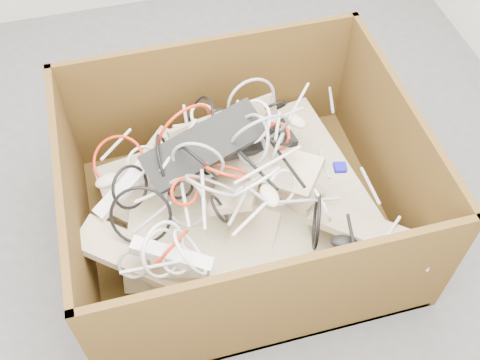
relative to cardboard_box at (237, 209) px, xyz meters
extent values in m
plane|color=#48484A|center=(-0.02, 0.13, -0.15)|extent=(3.00, 3.00, 0.00)
cube|color=#3A270E|center=(0.02, 0.00, -0.13)|extent=(1.23, 1.02, 0.03)
cube|color=#3A270E|center=(0.02, 0.50, 0.14)|extent=(1.23, 0.03, 0.58)
cube|color=#3A270E|center=(0.02, -0.50, 0.14)|extent=(1.23, 0.02, 0.58)
cube|color=#3A270E|center=(0.62, 0.00, 0.14)|extent=(0.02, 0.97, 0.58)
cube|color=#3A270E|center=(-0.58, 0.00, 0.14)|extent=(0.02, 0.97, 0.58)
cube|color=#C6BC93|center=(0.02, 0.02, -0.06)|extent=(1.08, 0.93, 0.20)
cube|color=#C6BC93|center=(-0.09, -0.05, 0.02)|extent=(0.77, 0.69, 0.21)
cube|color=tan|center=(-0.30, 0.19, 0.07)|extent=(0.42, 0.45, 0.06)
cube|color=tan|center=(0.16, 0.11, 0.09)|extent=(0.38, 0.45, 0.15)
cube|color=tan|center=(-0.04, -0.27, 0.06)|extent=(0.36, 0.47, 0.10)
cube|color=tan|center=(-0.39, -0.18, 0.11)|extent=(0.45, 0.37, 0.20)
cube|color=tan|center=(0.42, -0.30, 0.13)|extent=(0.42, 0.43, 0.16)
cube|color=tan|center=(0.02, 0.23, 0.20)|extent=(0.45, 0.19, 0.18)
cube|color=tan|center=(0.01, 0.03, 0.13)|extent=(0.31, 0.43, 0.25)
cube|color=tan|center=(0.11, 0.05, 0.20)|extent=(0.43, 0.43, 0.16)
cube|color=black|center=(0.04, 0.15, 0.22)|extent=(0.47, 0.22, 0.10)
cube|color=black|center=(-0.10, 0.09, 0.30)|extent=(0.48, 0.26, 0.15)
ellipsoid|color=beige|center=(-0.46, 0.13, 0.17)|extent=(0.11, 0.08, 0.03)
ellipsoid|color=beige|center=(0.30, 0.22, 0.19)|extent=(0.10, 0.11, 0.03)
ellipsoid|color=beige|center=(-0.03, -0.39, 0.18)|extent=(0.10, 0.07, 0.03)
ellipsoid|color=beige|center=(0.07, -0.18, 0.30)|extent=(0.07, 0.10, 0.03)
ellipsoid|color=beige|center=(-0.19, 0.18, 0.24)|extent=(0.10, 0.11, 0.03)
ellipsoid|color=black|center=(0.29, -0.33, 0.15)|extent=(0.11, 0.09, 0.03)
ellipsoid|color=black|center=(0.01, 0.28, 0.23)|extent=(0.06, 0.10, 0.03)
cube|color=white|center=(-0.40, 0.06, 0.20)|extent=(0.25, 0.20, 0.11)
cube|color=white|center=(-0.29, -0.26, 0.20)|extent=(0.27, 0.17, 0.09)
cube|color=#0E0BAD|center=(0.37, -0.07, 0.22)|extent=(0.05, 0.05, 0.03)
torus|color=silver|center=(-0.32, 0.18, 0.16)|extent=(0.19, 0.12, 0.17)
torus|color=black|center=(-0.08, 0.26, 0.24)|extent=(0.14, 0.27, 0.24)
torus|color=red|center=(-0.20, -0.08, 0.29)|extent=(0.14, 0.09, 0.13)
torus|color=black|center=(-0.38, 0.04, 0.22)|extent=(0.18, 0.16, 0.17)
torus|color=#97989C|center=(0.13, 0.27, 0.29)|extent=(0.28, 0.07, 0.28)
torus|color=#97989C|center=(0.11, 0.09, 0.32)|extent=(0.30, 0.09, 0.29)
torus|color=#97989C|center=(0.16, 0.03, 0.29)|extent=(0.11, 0.14, 0.16)
torus|color=red|center=(-0.14, 0.23, 0.26)|extent=(0.30, 0.13, 0.32)
torus|color=black|center=(-0.36, -0.09, 0.22)|extent=(0.23, 0.15, 0.21)
torus|color=silver|center=(0.03, -0.12, 0.31)|extent=(0.26, 0.15, 0.24)
torus|color=silver|center=(0.24, -0.23, 0.25)|extent=(0.07, 0.18, 0.17)
torus|color=black|center=(-0.21, -0.01, 0.23)|extent=(0.14, 0.08, 0.13)
torus|color=#97989C|center=(-0.13, 0.03, 0.31)|extent=(0.23, 0.12, 0.25)
torus|color=silver|center=(0.09, 0.13, 0.33)|extent=(0.18, 0.22, 0.15)
torus|color=#97989C|center=(-0.41, -0.24, 0.16)|extent=(0.14, 0.09, 0.12)
torus|color=black|center=(-0.13, 0.03, 0.29)|extent=(0.14, 0.23, 0.25)
torus|color=silver|center=(-0.23, -0.29, 0.25)|extent=(0.12, 0.20, 0.17)
torus|color=#97989C|center=(0.07, 0.06, 0.32)|extent=(0.14, 0.25, 0.22)
torus|color=silver|center=(-0.33, -0.23, 0.22)|extent=(0.13, 0.13, 0.16)
torus|color=red|center=(-0.40, 0.20, 0.19)|extent=(0.27, 0.24, 0.15)
torus|color=black|center=(-0.10, -0.15, 0.25)|extent=(0.08, 0.15, 0.14)
torus|color=silver|center=(-0.05, 0.26, 0.25)|extent=(0.17, 0.20, 0.13)
torus|color=#97989C|center=(-0.11, -0.10, 0.32)|extent=(0.22, 0.17, 0.20)
torus|color=black|center=(0.21, -0.27, 0.22)|extent=(0.11, 0.26, 0.28)
torus|color=silver|center=(-0.28, -0.27, 0.20)|extent=(0.14, 0.13, 0.09)
torus|color=black|center=(0.13, 0.14, 0.25)|extent=(0.12, 0.10, 0.14)
torus|color=black|center=(0.23, 0.29, 0.22)|extent=(0.13, 0.07, 0.12)
torus|color=red|center=(-0.29, -0.23, 0.19)|extent=(0.21, 0.15, 0.23)
torus|color=silver|center=(-0.31, -0.26, 0.26)|extent=(0.18, 0.21, 0.20)
torus|color=#97989C|center=(-0.21, -0.08, 0.23)|extent=(0.17, 0.20, 0.23)
torus|color=#97989C|center=(0.04, -0.15, 0.27)|extent=(0.12, 0.15, 0.17)
torus|color=red|center=(0.18, 0.10, 0.25)|extent=(0.12, 0.15, 0.11)
torus|color=black|center=(-0.24, 0.11, 0.23)|extent=(0.07, 0.31, 0.31)
torus|color=silver|center=(0.13, -0.12, 0.25)|extent=(0.13, 0.13, 0.15)
torus|color=red|center=(-0.05, -0.03, 0.30)|extent=(0.22, 0.20, 0.15)
torus|color=black|center=(0.16, 0.07, 0.30)|extent=(0.15, 0.17, 0.11)
torus|color=#97989C|center=(-0.21, 0.22, 0.23)|extent=(0.12, 0.12, 0.10)
cylinder|color=silver|center=(0.33, 0.29, 0.22)|extent=(0.15, 0.18, 0.02)
cylinder|color=#97989C|center=(-0.03, -0.16, 0.28)|extent=(0.13, 0.16, 0.02)
cylinder|color=silver|center=(-0.20, -0.06, 0.24)|extent=(0.03, 0.24, 0.06)
cylinder|color=#97989C|center=(-0.32, -0.09, 0.20)|extent=(0.15, 0.09, 0.04)
cylinder|color=silver|center=(-0.35, -0.30, 0.22)|extent=(0.22, 0.02, 0.04)
cylinder|color=silver|center=(0.19, 0.13, 0.29)|extent=(0.07, 0.14, 0.02)
cylinder|color=silver|center=(-0.09, 0.30, 0.20)|extent=(0.18, 0.04, 0.05)
cylinder|color=silver|center=(-0.40, 0.30, 0.17)|extent=(0.14, 0.13, 0.02)
cylinder|color=#97989C|center=(0.47, 0.30, 0.19)|extent=(0.06, 0.17, 0.04)
cylinder|color=black|center=(-0.08, 0.14, 0.25)|extent=(0.03, 0.13, 0.03)
cylinder|color=silver|center=(-0.31, -0.01, 0.22)|extent=(0.12, 0.03, 0.04)
cylinder|color=black|center=(0.17, -0.05, 0.29)|extent=(0.06, 0.25, 0.05)
cylinder|color=silver|center=(0.10, -0.06, 0.31)|extent=(0.28, 0.13, 0.04)
cylinder|color=black|center=(0.31, -0.33, 0.19)|extent=(0.05, 0.16, 0.03)
cylinder|color=#97989C|center=(-0.13, 0.21, 0.24)|extent=(0.03, 0.25, 0.07)
cylinder|color=#97989C|center=(0.19, -0.20, 0.27)|extent=(0.25, 0.02, 0.08)
cylinder|color=black|center=(0.05, -0.05, 0.30)|extent=(0.10, 0.22, 0.02)
cylinder|color=silver|center=(0.49, -0.31, 0.14)|extent=(0.11, 0.09, 0.03)
cylinder|color=silver|center=(0.22, 0.21, 0.25)|extent=(0.25, 0.16, 0.11)
cylinder|color=silver|center=(-0.15, -0.12, 0.28)|extent=(0.05, 0.21, 0.07)
cylinder|color=silver|center=(-0.18, 0.13, 0.29)|extent=(0.18, 0.20, 0.03)
cylinder|color=silver|center=(0.05, 0.28, 0.22)|extent=(0.11, 0.20, 0.05)
cylinder|color=#97989C|center=(0.44, -0.17, 0.22)|extent=(0.02, 0.18, 0.03)
cylinder|color=#97989C|center=(0.12, 0.16, 0.26)|extent=(0.02, 0.24, 0.03)
cylinder|color=silver|center=(0.17, 0.22, 0.24)|extent=(0.14, 0.21, 0.08)
cylinder|color=silver|center=(-0.01, -0.24, 0.29)|extent=(0.16, 0.10, 0.05)
camera|label=1|loc=(-0.31, -1.23, 1.85)|focal=43.09mm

